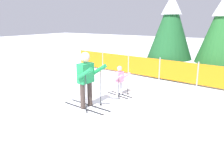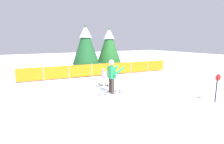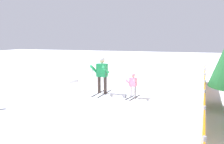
{
  "view_description": "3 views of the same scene",
  "coord_description": "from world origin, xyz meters",
  "px_view_note": "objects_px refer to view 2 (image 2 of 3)",
  "views": [
    {
      "loc": [
        4.19,
        -4.81,
        2.54
      ],
      "look_at": [
        0.44,
        1.08,
        0.89
      ],
      "focal_mm": 35.0,
      "sensor_mm": 36.0,
      "label": 1
    },
    {
      "loc": [
        -3.9,
        -7.34,
        2.58
      ],
      "look_at": [
        0.59,
        0.53,
        0.95
      ],
      "focal_mm": 28.0,
      "sensor_mm": 36.0,
      "label": 2
    },
    {
      "loc": [
        9.22,
        3.25,
        2.48
      ],
      "look_at": [
        0.13,
        0.39,
        0.98
      ],
      "focal_mm": 35.0,
      "sensor_mm": 36.0,
      "label": 3
    }
  ],
  "objects_px": {
    "skier_adult": "(112,73)",
    "safety_fence": "(102,69)",
    "skier_child": "(104,76)",
    "trail_marker": "(217,85)",
    "conifer_far": "(86,44)",
    "conifer_near": "(109,44)"
  },
  "relations": [
    {
      "from": "safety_fence",
      "to": "trail_marker",
      "type": "relative_size",
      "value": 9.23
    },
    {
      "from": "safety_fence",
      "to": "conifer_far",
      "type": "distance_m",
      "value": 2.34
    },
    {
      "from": "skier_adult",
      "to": "skier_child",
      "type": "bearing_deg",
      "value": 84.22
    },
    {
      "from": "skier_child",
      "to": "safety_fence",
      "type": "height_order",
      "value": "skier_child"
    },
    {
      "from": "skier_child",
      "to": "conifer_far",
      "type": "bearing_deg",
      "value": 96.75
    },
    {
      "from": "safety_fence",
      "to": "skier_child",
      "type": "bearing_deg",
      "value": -115.04
    },
    {
      "from": "skier_adult",
      "to": "safety_fence",
      "type": "xyz_separation_m",
      "value": [
        1.5,
        4.08,
        -0.5
      ]
    },
    {
      "from": "skier_adult",
      "to": "safety_fence",
      "type": "distance_m",
      "value": 4.38
    },
    {
      "from": "skier_adult",
      "to": "conifer_near",
      "type": "relative_size",
      "value": 0.45
    },
    {
      "from": "skier_adult",
      "to": "conifer_far",
      "type": "bearing_deg",
      "value": 87.09
    },
    {
      "from": "skier_child",
      "to": "conifer_near",
      "type": "bearing_deg",
      "value": 70.79
    },
    {
      "from": "safety_fence",
      "to": "conifer_far",
      "type": "height_order",
      "value": "conifer_far"
    },
    {
      "from": "safety_fence",
      "to": "trail_marker",
      "type": "xyz_separation_m",
      "value": [
        1.64,
        -7.42,
        0.27
      ]
    },
    {
      "from": "skier_adult",
      "to": "conifer_near",
      "type": "height_order",
      "value": "conifer_near"
    },
    {
      "from": "conifer_near",
      "to": "skier_child",
      "type": "bearing_deg",
      "value": -122.59
    },
    {
      "from": "trail_marker",
      "to": "conifer_far",
      "type": "bearing_deg",
      "value": 105.7
    },
    {
      "from": "skier_adult",
      "to": "skier_child",
      "type": "distance_m",
      "value": 1.54
    },
    {
      "from": "conifer_far",
      "to": "conifer_near",
      "type": "distance_m",
      "value": 2.12
    },
    {
      "from": "conifer_near",
      "to": "safety_fence",
      "type": "bearing_deg",
      "value": -134.1
    },
    {
      "from": "skier_adult",
      "to": "conifer_far",
      "type": "relative_size",
      "value": 0.44
    },
    {
      "from": "skier_adult",
      "to": "trail_marker",
      "type": "height_order",
      "value": "skier_adult"
    },
    {
      "from": "safety_fence",
      "to": "conifer_near",
      "type": "distance_m",
      "value": 2.6
    }
  ]
}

